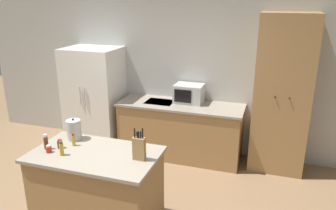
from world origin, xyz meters
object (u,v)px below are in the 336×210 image
at_px(refrigerator, 95,98).
at_px(knife_block, 139,148).
at_px(microwave, 189,93).
at_px(spice_bottle_short_red, 61,149).
at_px(spice_bottle_tall_dark, 49,149).
at_px(spice_bottle_pale_salt, 60,144).
at_px(spice_bottle_green_herb, 74,140).
at_px(kettle, 74,130).
at_px(spice_bottle_amber_oil, 46,142).
at_px(pantry_cabinet, 282,96).

bearing_deg(refrigerator, knife_block, -49.43).
xyz_separation_m(microwave, spice_bottle_short_red, (-0.78, -2.23, -0.05)).
xyz_separation_m(spice_bottle_tall_dark, spice_bottle_pale_salt, (0.05, 0.13, 0.01)).
bearing_deg(spice_bottle_green_herb, kettle, 121.06).
relative_size(spice_bottle_amber_oil, spice_bottle_pale_salt, 1.68).
distance_m(pantry_cabinet, spice_bottle_tall_dark, 3.18).
xyz_separation_m(refrigerator, knife_block, (1.64, -1.91, 0.19)).
relative_size(microwave, spice_bottle_tall_dark, 5.49).
bearing_deg(knife_block, refrigerator, 130.57).
height_order(knife_block, spice_bottle_pale_salt, knife_block).
relative_size(microwave, kettle, 1.73).
distance_m(spice_bottle_green_herb, kettle, 0.19).
bearing_deg(microwave, spice_bottle_short_red, -109.25).
distance_m(microwave, spice_bottle_pale_salt, 2.28).
bearing_deg(knife_block, spice_bottle_short_red, -168.57).
bearing_deg(spice_bottle_tall_dark, microwave, 66.83).
bearing_deg(spice_bottle_short_red, microwave, 70.75).
bearing_deg(knife_block, pantry_cabinet, 55.99).
bearing_deg(spice_bottle_amber_oil, spice_bottle_pale_salt, 26.34).
relative_size(spice_bottle_tall_dark, spice_bottle_short_red, 0.52).
distance_m(spice_bottle_tall_dark, spice_bottle_pale_salt, 0.14).
xyz_separation_m(knife_block, kettle, (-0.91, 0.23, -0.01)).
distance_m(knife_block, kettle, 0.94).
xyz_separation_m(pantry_cabinet, spice_bottle_tall_dark, (-2.33, -2.16, -0.20)).
distance_m(spice_bottle_amber_oil, spice_bottle_green_herb, 0.29).
bearing_deg(spice_bottle_amber_oil, knife_block, 4.83).
xyz_separation_m(spice_bottle_pale_salt, kettle, (0.01, 0.25, 0.07)).
height_order(spice_bottle_tall_dark, spice_bottle_pale_salt, spice_bottle_pale_salt).
bearing_deg(kettle, spice_bottle_pale_salt, -93.30).
distance_m(knife_block, spice_bottle_tall_dark, 0.99).
height_order(refrigerator, spice_bottle_short_red, refrigerator).
xyz_separation_m(spice_bottle_tall_dark, kettle, (0.06, 0.38, 0.08)).
distance_m(spice_bottle_tall_dark, spice_bottle_green_herb, 0.28).
bearing_deg(kettle, knife_block, -14.04).
xyz_separation_m(spice_bottle_green_herb, spice_bottle_pale_salt, (-0.11, -0.10, -0.02)).
relative_size(refrigerator, pantry_cabinet, 0.74).
height_order(microwave, spice_bottle_amber_oil, microwave).
height_order(refrigerator, microwave, refrigerator).
bearing_deg(spice_bottle_pale_salt, spice_bottle_green_herb, 42.63).
xyz_separation_m(spice_bottle_green_herb, kettle, (-0.09, 0.15, 0.05)).
xyz_separation_m(pantry_cabinet, spice_bottle_green_herb, (-2.17, -1.93, -0.17)).
xyz_separation_m(knife_block, spice_bottle_tall_dark, (-0.98, -0.15, -0.09)).
bearing_deg(knife_block, spice_bottle_pale_salt, -178.43).
relative_size(refrigerator, microwave, 3.80).
xyz_separation_m(refrigerator, spice_bottle_short_red, (0.83, -2.08, 0.14)).
height_order(spice_bottle_amber_oil, spice_bottle_pale_salt, spice_bottle_amber_oil).
relative_size(spice_bottle_tall_dark, spice_bottle_green_herb, 0.55).
relative_size(pantry_cabinet, microwave, 5.13).
bearing_deg(spice_bottle_short_red, pantry_cabinet, 45.12).
height_order(microwave, kettle, microwave).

